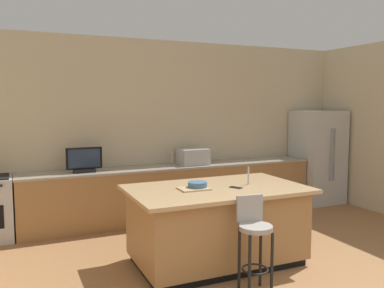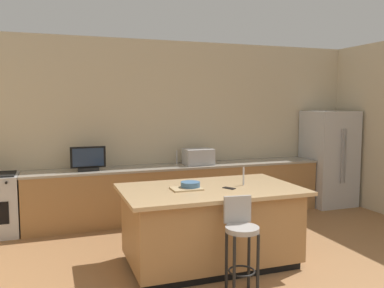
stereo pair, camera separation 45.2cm
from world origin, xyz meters
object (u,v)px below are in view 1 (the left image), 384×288
Objects in this scene: fruit_bowl at (198,185)px; bar_stool_center at (254,235)px; kitchen_island at (217,224)px; cutting_board at (194,189)px; refrigerator at (317,157)px; cell_phone at (236,187)px; microwave at (193,157)px; tv_monitor at (84,161)px.

bar_stool_center is at bearing -73.86° from fruit_bowl.
cutting_board is (-0.30, -0.00, 0.46)m from kitchen_island.
bar_stool_center is at bearing -69.63° from cutting_board.
kitchen_island is 6.01× the size of cutting_board.
refrigerator is 1.82× the size of bar_stool_center.
cell_phone reaches higher than kitchen_island.
microwave reaches higher than cutting_board.
microwave is at bearing 49.31° from cell_phone.
kitchen_island is 1.18× the size of refrigerator.
fruit_bowl is (-0.24, 0.03, 0.50)m from kitchen_island.
microwave is 2.14m from cell_phone.
refrigerator is 4.43m from tv_monitor.
kitchen_island is at bearing -57.20° from tv_monitor.
kitchen_island is at bearing 0.02° from cutting_board.
kitchen_island is 0.55m from fruit_bowl.
microwave reaches higher than cell_phone.
cutting_board reaches higher than kitchen_island.
cell_phone is at bearing -146.06° from refrigerator.
refrigerator reaches higher than kitchen_island.
refrigerator is 2.61m from microwave.
tv_monitor reaches higher than microwave.
kitchen_island is 0.83m from bar_stool_center.
bar_stool_center is at bearing -65.59° from tv_monitor.
microwave is 2.17m from cutting_board.
cutting_board is at bearing -113.88° from microwave.
microwave is 2.12m from fruit_bowl.
bar_stool_center is 0.96m from fruit_bowl.
kitchen_island is 14.04× the size of cell_phone.
fruit_bowl is (-0.25, 0.85, 0.38)m from bar_stool_center.
fruit_bowl is at bearing -151.41° from refrigerator.
bar_stool_center is (0.00, -0.82, 0.12)m from kitchen_island.
kitchen_island is at bearing -6.91° from fruit_bowl.
kitchen_island is at bearing -106.24° from microwave.
microwave is at bearing 67.25° from fruit_bowl.
kitchen_island is 4.39× the size of microwave.
kitchen_island is 3.97× the size of tv_monitor.
bar_stool_center is (1.25, -2.75, -0.47)m from tv_monitor.
cutting_board is at bearing -63.94° from tv_monitor.
cutting_board is (-0.06, -0.03, -0.03)m from fruit_bowl.
cell_phone is 0.50m from cutting_board.
fruit_bowl is (1.00, -1.90, -0.10)m from tv_monitor.
fruit_bowl is at bearing 130.91° from cell_phone.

